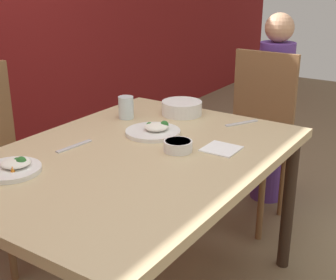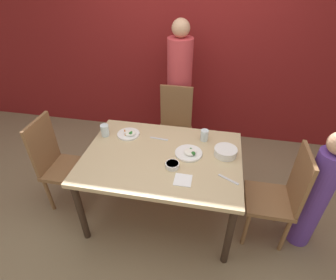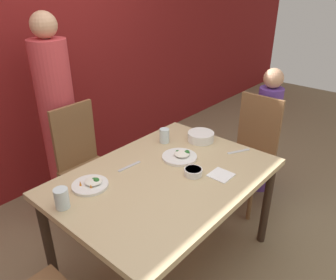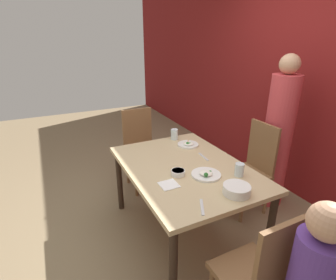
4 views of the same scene
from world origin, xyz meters
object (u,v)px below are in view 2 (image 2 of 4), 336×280
at_px(chair_adult_spot, 175,126).
at_px(plate_rice_adult, 129,134).
at_px(person_child, 315,196).
at_px(person_adult, 179,95).
at_px(glass_water_tall, 105,130).
at_px(bowl_curry, 226,152).
at_px(chair_child_spot, 280,195).

height_order(chair_adult_spot, plate_rice_adult, chair_adult_spot).
xyz_separation_m(person_child, plate_rice_adult, (-1.71, 0.33, 0.18)).
distance_m(person_adult, glass_water_tall, 1.12).
relative_size(bowl_curry, glass_water_tall, 1.72).
bearing_deg(chair_adult_spot, person_adult, 90.00).
bearing_deg(chair_adult_spot, glass_water_tall, -132.64).
distance_m(chair_child_spot, person_child, 0.27).
xyz_separation_m(chair_child_spot, person_adult, (-1.08, 1.24, 0.26)).
xyz_separation_m(chair_child_spot, plate_rice_adult, (-1.44, 0.33, 0.23)).
relative_size(chair_child_spot, glass_water_tall, 8.37).
relative_size(chair_adult_spot, glass_water_tall, 8.37).
relative_size(chair_child_spot, plate_rice_adult, 4.45).
distance_m(plate_rice_adult, glass_water_tall, 0.24).
relative_size(chair_adult_spot, chair_child_spot, 1.00).
xyz_separation_m(bowl_curry, plate_rice_adult, (-0.95, 0.14, -0.02)).
bearing_deg(plate_rice_adult, bowl_curry, -8.28).
bearing_deg(person_adult, chair_child_spot, -48.93).
distance_m(chair_adult_spot, person_adult, 0.41).
xyz_separation_m(person_child, glass_water_tall, (-1.94, 0.29, 0.22)).
relative_size(person_child, bowl_curry, 5.87).
relative_size(chair_child_spot, person_child, 0.83).
bearing_deg(person_adult, plate_rice_adult, -111.79).
bearing_deg(person_child, plate_rice_adult, 168.96).
bearing_deg(chair_adult_spot, plate_rice_adult, -121.36).
bearing_deg(chair_adult_spot, chair_child_spot, -40.67).
bearing_deg(person_adult, chair_adult_spot, -90.00).
relative_size(chair_child_spot, bowl_curry, 4.85).
height_order(chair_adult_spot, glass_water_tall, chair_adult_spot).
bearing_deg(person_adult, glass_water_tall, -121.79).
bearing_deg(plate_rice_adult, glass_water_tall, -168.28).
height_order(person_adult, plate_rice_adult, person_adult).
height_order(person_child, plate_rice_adult, person_child).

